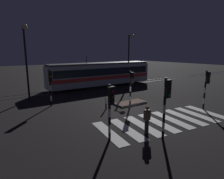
# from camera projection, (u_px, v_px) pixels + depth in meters

# --- Properties ---
(ground_plane) EXTENTS (120.00, 120.00, 0.00)m
(ground_plane) POSITION_uv_depth(u_px,v_px,m) (137.00, 111.00, 15.54)
(ground_plane) COLOR black
(rail_near) EXTENTS (80.00, 0.12, 0.03)m
(rail_near) POSITION_uv_depth(u_px,v_px,m) (82.00, 90.00, 23.85)
(rail_near) COLOR #59595E
(rail_near) RESTS_ON ground
(rail_far) EXTENTS (80.00, 0.12, 0.03)m
(rail_far) POSITION_uv_depth(u_px,v_px,m) (78.00, 88.00, 25.02)
(rail_far) COLOR #59595E
(rail_far) RESTS_ON ground
(crosswalk_zebra) EXTENTS (9.71, 4.91, 0.02)m
(crosswalk_zebra) POSITION_uv_depth(u_px,v_px,m) (165.00, 121.00, 13.21)
(crosswalk_zebra) COLOR silver
(crosswalk_zebra) RESTS_ON ground
(traffic_island) EXTENTS (2.89, 1.37, 0.18)m
(traffic_island) POSITION_uv_depth(u_px,v_px,m) (130.00, 103.00, 17.52)
(traffic_island) COLOR slate
(traffic_island) RESTS_ON ground
(traffic_light_kerb_mid_left) EXTENTS (0.36, 0.42, 3.41)m
(traffic_light_kerb_mid_left) POSITION_uv_depth(u_px,v_px,m) (166.00, 100.00, 10.02)
(traffic_light_kerb_mid_left) COLOR black
(traffic_light_kerb_mid_left) RESTS_ON ground
(traffic_light_median_centre) EXTENTS (0.36, 0.42, 3.09)m
(traffic_light_median_centre) POSITION_uv_depth(u_px,v_px,m) (131.00, 84.00, 16.32)
(traffic_light_median_centre) COLOR black
(traffic_light_median_centre) RESTS_ON ground
(traffic_light_corner_near_right) EXTENTS (0.36, 0.42, 3.23)m
(traffic_light_corner_near_right) POSITION_uv_depth(u_px,v_px,m) (207.00, 84.00, 15.47)
(traffic_light_corner_near_right) COLOR black
(traffic_light_corner_near_right) RESTS_ON ground
(traffic_light_corner_far_left) EXTENTS (0.36, 0.42, 3.23)m
(traffic_light_corner_far_left) POSITION_uv_depth(u_px,v_px,m) (50.00, 82.00, 16.46)
(traffic_light_corner_far_left) COLOR black
(traffic_light_corner_far_left) RESTS_ON ground
(traffic_light_corner_near_left) EXTENTS (0.36, 0.42, 3.07)m
(traffic_light_corner_near_left) POSITION_uv_depth(u_px,v_px,m) (110.00, 104.00, 9.96)
(traffic_light_corner_near_left) COLOR black
(traffic_light_corner_near_left) RESTS_ON ground
(street_lamp_trackside_right) EXTENTS (0.44, 1.21, 6.99)m
(street_lamp_trackside_right) POSITION_uv_depth(u_px,v_px,m) (130.00, 53.00, 26.39)
(street_lamp_trackside_right) COLOR black
(street_lamp_trackside_right) RESTS_ON ground
(street_lamp_trackside_left) EXTENTS (0.44, 1.21, 7.09)m
(street_lamp_trackside_left) POSITION_uv_depth(u_px,v_px,m) (26.00, 54.00, 17.80)
(street_lamp_trackside_left) COLOR black
(street_lamp_trackside_left) RESTS_ON ground
(tram) EXTENTS (14.90, 2.58, 4.15)m
(tram) POSITION_uv_depth(u_px,v_px,m) (102.00, 74.00, 25.90)
(tram) COLOR #B2BCC1
(tram) RESTS_ON ground
(pedestrian_waiting_at_kerb) EXTENTS (0.36, 0.24, 1.71)m
(pedestrian_waiting_at_kerb) POSITION_uv_depth(u_px,v_px,m) (147.00, 120.00, 10.95)
(pedestrian_waiting_at_kerb) COLOR black
(pedestrian_waiting_at_kerb) RESTS_ON ground
(bollard_island_edge) EXTENTS (0.12, 0.12, 1.11)m
(bollard_island_edge) POSITION_uv_depth(u_px,v_px,m) (106.00, 103.00, 15.81)
(bollard_island_edge) COLOR black
(bollard_island_edge) RESTS_ON ground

